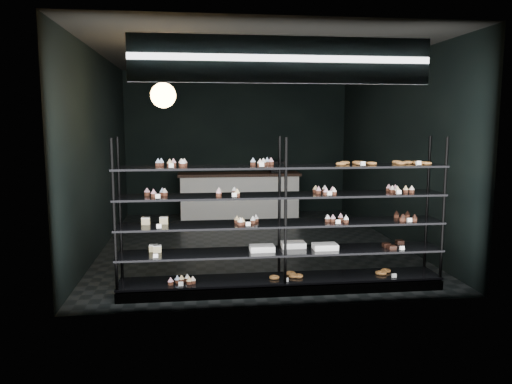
% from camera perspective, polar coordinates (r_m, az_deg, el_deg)
% --- Properties ---
extents(room, '(5.01, 6.01, 3.20)m').
position_cam_1_polar(room, '(8.44, -0.45, 4.70)').
color(room, black).
rests_on(room, ground).
extents(display_shelf, '(4.00, 0.50, 1.91)m').
position_cam_1_polar(display_shelf, '(6.18, 2.86, -5.62)').
color(display_shelf, black).
rests_on(display_shelf, room).
extents(signage, '(3.30, 0.05, 0.50)m').
position_cam_1_polar(signage, '(5.57, 3.10, 14.86)').
color(signage, '#0C1B40').
rests_on(signage, room).
extents(pendant_lamp, '(0.35, 0.35, 0.90)m').
position_cam_1_polar(pendant_lamp, '(7.11, -10.56, 10.82)').
color(pendant_lamp, black).
rests_on(pendant_lamp, room).
extents(service_counter, '(2.66, 0.65, 1.23)m').
position_cam_1_polar(service_counter, '(11.03, -1.86, -0.27)').
color(service_counter, silver).
rests_on(service_counter, room).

